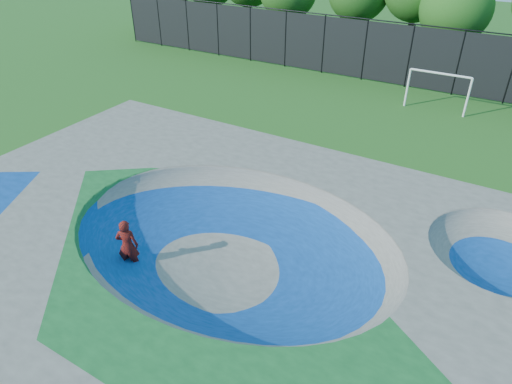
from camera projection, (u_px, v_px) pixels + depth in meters
ground at (232, 268)px, 15.10m from camera, size 120.00×120.00×0.00m
skate_deck at (232, 251)px, 14.71m from camera, size 22.00×14.00×1.50m
skater at (128, 245)px, 14.60m from camera, size 0.83×0.74×1.92m
skateboard at (132, 268)px, 15.10m from camera, size 0.77×0.61×0.05m
soccer_goal at (438, 85)px, 25.94m from camera, size 3.48×0.12×2.30m
fence at (410, 55)px, 29.32m from camera, size 48.09×0.09×4.04m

